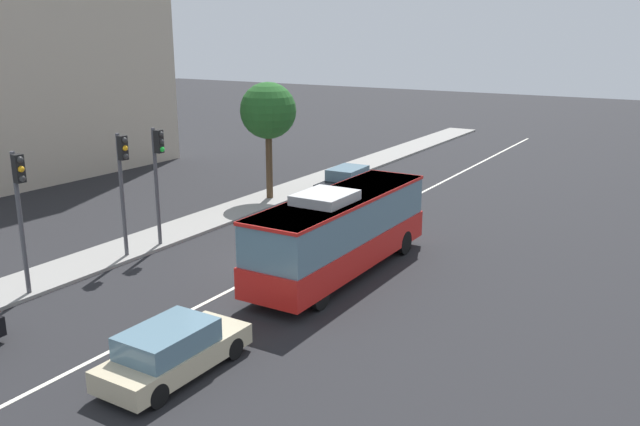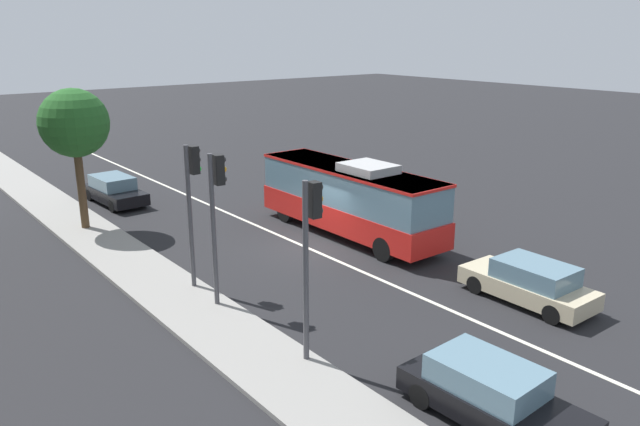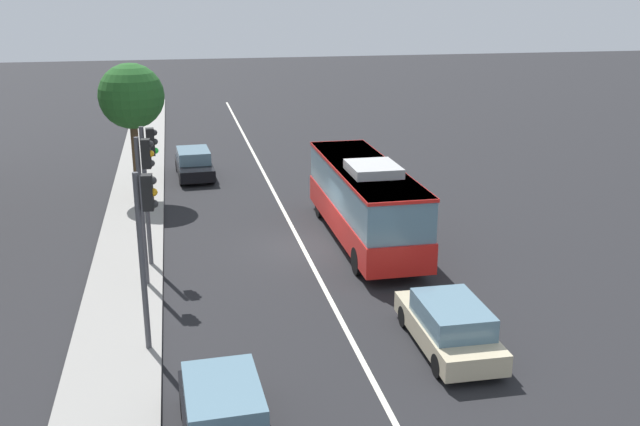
{
  "view_description": "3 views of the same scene",
  "coord_description": "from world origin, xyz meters",
  "px_view_note": "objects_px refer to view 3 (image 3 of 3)",
  "views": [
    {
      "loc": [
        -21.02,
        -14.49,
        9.08
      ],
      "look_at": [
        1.16,
        -1.02,
        1.98
      ],
      "focal_mm": 37.37,
      "sensor_mm": 36.0,
      "label": 1
    },
    {
      "loc": [
        -19.77,
        14.91,
        8.84
      ],
      "look_at": [
        -0.87,
        -0.04,
        1.73
      ],
      "focal_mm": 34.63,
      "sensor_mm": 36.0,
      "label": 2
    },
    {
      "loc": [
        -26.18,
        4.65,
        9.77
      ],
      "look_at": [
        -0.62,
        -0.59,
        1.55
      ],
      "focal_mm": 40.21,
      "sensor_mm": 36.0,
      "label": 3
    }
  ],
  "objects_px": {
    "sedan_black": "(225,419)",
    "traffic_light_near_corner": "(146,232)",
    "sedan_beige": "(449,325)",
    "traffic_light_mid_block": "(149,172)",
    "sedan_black_ahead": "(194,164)",
    "transit_bus": "(364,198)",
    "street_tree_kerbside_left": "(131,97)",
    "traffic_light_far_corner": "(145,186)"
  },
  "relations": [
    {
      "from": "sedan_black_ahead",
      "to": "traffic_light_near_corner",
      "type": "relative_size",
      "value": 0.88
    },
    {
      "from": "sedan_beige",
      "to": "traffic_light_mid_block",
      "type": "distance_m",
      "value": 11.85
    },
    {
      "from": "traffic_light_mid_block",
      "to": "traffic_light_far_corner",
      "type": "distance_m",
      "value": 1.86
    },
    {
      "from": "sedan_beige",
      "to": "sedan_black_ahead",
      "type": "bearing_deg",
      "value": 17.41
    },
    {
      "from": "traffic_light_near_corner",
      "to": "traffic_light_far_corner",
      "type": "height_order",
      "value": "same"
    },
    {
      "from": "traffic_light_far_corner",
      "to": "transit_bus",
      "type": "bearing_deg",
      "value": 25.81
    },
    {
      "from": "sedan_black",
      "to": "traffic_light_near_corner",
      "type": "height_order",
      "value": "traffic_light_near_corner"
    },
    {
      "from": "traffic_light_mid_block",
      "to": "street_tree_kerbside_left",
      "type": "bearing_deg",
      "value": 92.1
    },
    {
      "from": "sedan_black_ahead",
      "to": "traffic_light_mid_block",
      "type": "xyz_separation_m",
      "value": [
        -12.98,
        1.89,
        2.84
      ]
    },
    {
      "from": "street_tree_kerbside_left",
      "to": "traffic_light_near_corner",
      "type": "bearing_deg",
      "value": -176.5
    },
    {
      "from": "sedan_beige",
      "to": "street_tree_kerbside_left",
      "type": "relative_size",
      "value": 0.7
    },
    {
      "from": "transit_bus",
      "to": "traffic_light_near_corner",
      "type": "distance_m",
      "value": 11.39
    },
    {
      "from": "transit_bus",
      "to": "traffic_light_near_corner",
      "type": "bearing_deg",
      "value": 133.74
    },
    {
      "from": "sedan_black_ahead",
      "to": "traffic_light_near_corner",
      "type": "xyz_separation_m",
      "value": [
        -19.55,
        1.83,
        2.84
      ]
    },
    {
      "from": "sedan_black",
      "to": "traffic_light_mid_block",
      "type": "height_order",
      "value": "traffic_light_mid_block"
    },
    {
      "from": "sedan_beige",
      "to": "traffic_light_far_corner",
      "type": "relative_size",
      "value": 0.87
    },
    {
      "from": "street_tree_kerbside_left",
      "to": "transit_bus",
      "type": "bearing_deg",
      "value": -131.58
    },
    {
      "from": "traffic_light_near_corner",
      "to": "traffic_light_mid_block",
      "type": "bearing_deg",
      "value": 94.7
    },
    {
      "from": "transit_bus",
      "to": "traffic_light_mid_block",
      "type": "relative_size",
      "value": 1.92
    },
    {
      "from": "traffic_light_far_corner",
      "to": "street_tree_kerbside_left",
      "type": "bearing_deg",
      "value": 99.81
    },
    {
      "from": "sedan_black_ahead",
      "to": "traffic_light_far_corner",
      "type": "bearing_deg",
      "value": -10.41
    },
    {
      "from": "transit_bus",
      "to": "sedan_black_ahead",
      "type": "height_order",
      "value": "transit_bus"
    },
    {
      "from": "sedan_black",
      "to": "sedan_black_ahead",
      "type": "bearing_deg",
      "value": 177.41
    },
    {
      "from": "transit_bus",
      "to": "traffic_light_mid_block",
      "type": "bearing_deg",
      "value": 98.39
    },
    {
      "from": "sedan_black",
      "to": "street_tree_kerbside_left",
      "type": "distance_m",
      "value": 21.23
    },
    {
      "from": "traffic_light_mid_block",
      "to": "sedan_black_ahead",
      "type": "bearing_deg",
      "value": 78.24
    },
    {
      "from": "sedan_beige",
      "to": "sedan_black_ahead",
      "type": "distance_m",
      "value": 21.97
    },
    {
      "from": "sedan_beige",
      "to": "street_tree_kerbside_left",
      "type": "xyz_separation_m",
      "value": [
        17.33,
        9.12,
        4.19
      ]
    },
    {
      "from": "sedan_black",
      "to": "sedan_black_ahead",
      "type": "xyz_separation_m",
      "value": [
        24.36,
        -0.2,
        0.0
      ]
    },
    {
      "from": "traffic_light_mid_block",
      "to": "traffic_light_near_corner",
      "type": "bearing_deg",
      "value": -92.95
    },
    {
      "from": "transit_bus",
      "to": "sedan_beige",
      "type": "distance_m",
      "value": 9.31
    },
    {
      "from": "sedan_black_ahead",
      "to": "sedan_black",
      "type": "bearing_deg",
      "value": -3.28
    },
    {
      "from": "sedan_beige",
      "to": "traffic_light_mid_block",
      "type": "height_order",
      "value": "traffic_light_mid_block"
    },
    {
      "from": "transit_bus",
      "to": "traffic_light_near_corner",
      "type": "relative_size",
      "value": 1.92
    },
    {
      "from": "sedan_black_ahead",
      "to": "street_tree_kerbside_left",
      "type": "xyz_separation_m",
      "value": [
        -3.7,
        2.79,
        4.19
      ]
    },
    {
      "from": "sedan_black_ahead",
      "to": "traffic_light_mid_block",
      "type": "distance_m",
      "value": 13.42
    },
    {
      "from": "sedan_black",
      "to": "sedan_black_ahead",
      "type": "relative_size",
      "value": 1.0
    },
    {
      "from": "sedan_black",
      "to": "street_tree_kerbside_left",
      "type": "xyz_separation_m",
      "value": [
        20.65,
        2.59,
        4.19
      ]
    },
    {
      "from": "sedan_black",
      "to": "street_tree_kerbside_left",
      "type": "bearing_deg",
      "value": -174.96
    },
    {
      "from": "sedan_beige",
      "to": "sedan_black_ahead",
      "type": "xyz_separation_m",
      "value": [
        21.04,
        6.33,
        0.0
      ]
    },
    {
      "from": "sedan_beige",
      "to": "traffic_light_mid_block",
      "type": "relative_size",
      "value": 0.87
    },
    {
      "from": "sedan_black",
      "to": "traffic_light_near_corner",
      "type": "distance_m",
      "value": 5.81
    }
  ]
}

